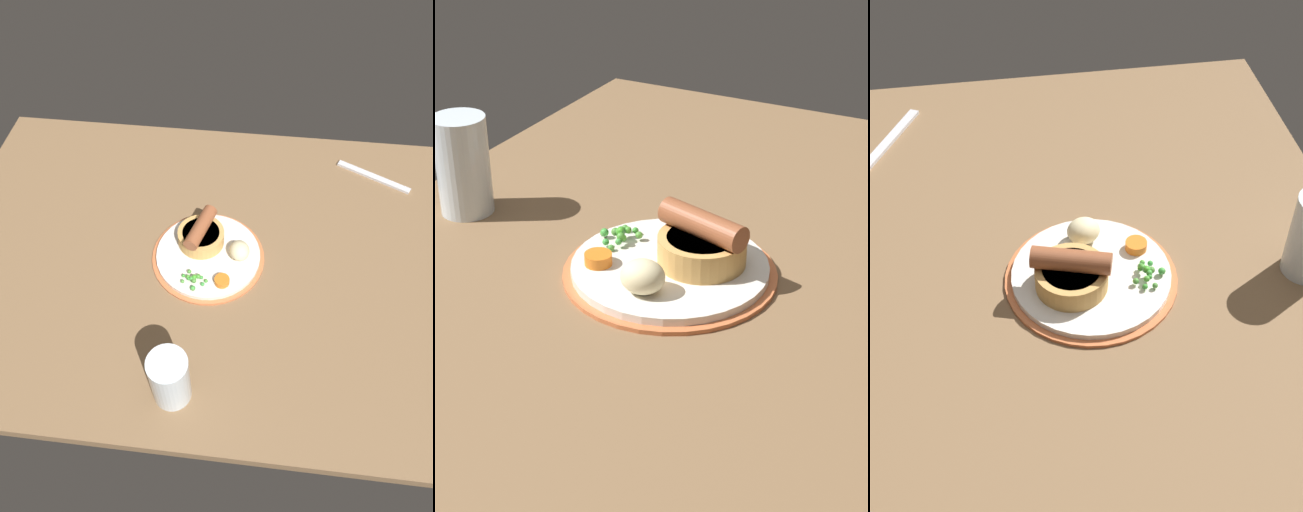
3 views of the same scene
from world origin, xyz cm
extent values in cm
cube|color=brown|center=(0.00, 0.00, 1.50)|extent=(110.00, 80.00, 3.00)
cylinder|color=#CC6B3D|center=(1.83, -1.22, 3.25)|extent=(23.36, 23.36, 0.50)
cylinder|color=silver|center=(1.83, -1.22, 3.70)|extent=(21.49, 21.49, 1.40)
cylinder|color=tan|center=(0.27, 1.69, 5.99)|extent=(9.62, 9.62, 3.18)
cylinder|color=#472614|center=(0.27, 1.69, 7.43)|extent=(7.70, 7.70, 0.30)
cylinder|color=brown|center=(0.27, 1.69, 9.05)|extent=(5.77, 10.76, 2.94)
sphere|color=#368D2F|center=(-2.28, -7.67, 4.97)|extent=(0.74, 0.74, 0.74)
sphere|color=#46972F|center=(-1.31, -8.09, 5.38)|extent=(0.83, 0.83, 0.83)
sphere|color=green|center=(1.75, -9.26, 5.02)|extent=(0.77, 0.77, 0.77)
sphere|color=green|center=(-0.29, -8.60, 5.66)|extent=(0.81, 0.81, 0.81)
sphere|color=#478C34|center=(-1.25, -6.64, 5.11)|extent=(0.86, 0.86, 0.86)
sphere|color=#498D39|center=(-2.28, -9.02, 4.97)|extent=(0.76, 0.76, 0.76)
sphere|color=green|center=(-1.05, -8.54, 5.40)|extent=(0.70, 0.70, 0.70)
sphere|color=#37883F|center=(-0.34, -8.20, 5.77)|extent=(0.92, 0.92, 0.92)
sphere|color=green|center=(0.06, -10.43, 5.12)|extent=(0.98, 0.98, 0.98)
sphere|color=#448331|center=(0.36, -8.99, 5.55)|extent=(0.95, 0.95, 0.95)
sphere|color=green|center=(1.35, -7.86, 5.20)|extent=(0.73, 0.73, 0.73)
sphere|color=green|center=(-0.54, -8.58, 5.63)|extent=(0.85, 0.85, 0.85)
sphere|color=#439030|center=(0.70, -7.90, 5.54)|extent=(0.97, 0.97, 0.97)
sphere|color=green|center=(0.02, -8.29, 5.82)|extent=(0.99, 0.99, 0.99)
sphere|color=#378826|center=(0.67, -7.65, 5.42)|extent=(0.80, 0.80, 0.80)
sphere|color=#4C8232|center=(-0.41, -10.50, 5.05)|extent=(0.91, 0.91, 0.91)
sphere|color=#428E33|center=(2.29, -8.29, 4.77)|extent=(0.75, 0.75, 0.75)
ellipsoid|color=beige|center=(8.24, -1.16, 6.22)|extent=(5.05, 5.48, 3.64)
cylinder|color=orange|center=(5.42, -8.07, 5.04)|extent=(3.77, 3.77, 1.28)
cube|color=silver|center=(38.20, 26.93, 3.30)|extent=(16.76, 9.60, 0.60)
cylinder|color=silver|center=(-0.64, -30.49, 9.16)|extent=(6.56, 6.56, 12.32)
camera|label=1|loc=(9.96, -57.17, 79.73)|focal=32.00mm
camera|label=2|loc=(73.67, 33.63, 50.78)|focal=60.00mm
camera|label=3|loc=(-63.13, 9.71, 73.56)|focal=50.00mm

